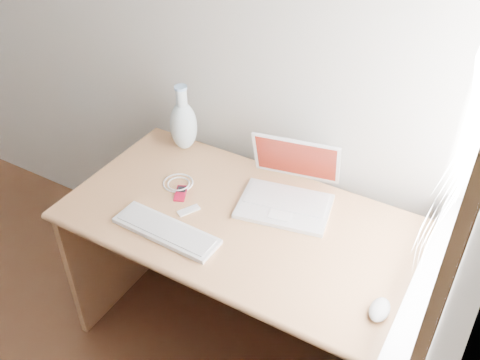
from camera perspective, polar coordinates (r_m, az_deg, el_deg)
The scene contains 9 objects.
window at distance 1.50m, azimuth 24.21°, elevation 1.88°, with size 0.11×0.99×1.10m.
desk at distance 2.19m, azimuth 2.04°, elevation -7.29°, with size 1.40×0.70×0.74m.
laptop at distance 2.05m, azimuth 5.39°, elevation -1.13°, with size 0.39×0.35×0.23m.
external_keyboard at distance 1.96m, azimuth -7.88°, elevation -5.36°, with size 0.41×0.14×0.02m.
mouse at distance 1.74m, azimuth 14.68°, elevation -13.23°, with size 0.06×0.10×0.04m, color white.
ipod at distance 2.12m, azimuth -6.33°, elevation -1.43°, with size 0.08×0.11×0.01m.
cable_coil at distance 2.18m, azimuth -6.62°, elevation -0.30°, with size 0.12×0.12×0.01m, color white.
remote at distance 2.04m, azimuth -5.49°, elevation -3.24°, with size 0.03×0.09×0.01m, color white.
vase at distance 2.33m, azimuth -6.07°, elevation 5.97°, with size 0.12×0.12×0.30m.
Camera 1 is at (1.74, 0.03, 2.07)m, focal length 40.00 mm.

